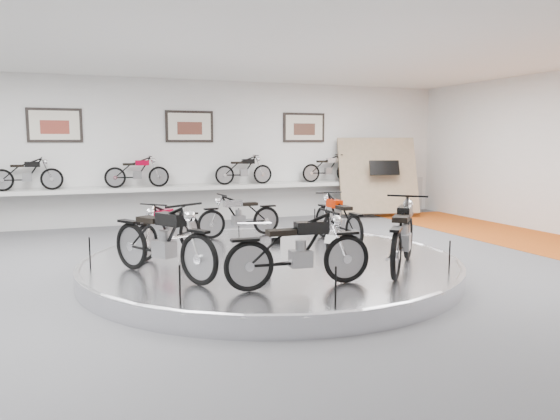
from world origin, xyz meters
name	(u,v)px	position (x,y,z in m)	size (l,w,h in m)	color
floor	(277,278)	(0.00, 0.00, 0.00)	(16.00, 16.00, 0.00)	#545457
ceiling	(277,33)	(0.00, 0.00, 4.00)	(16.00, 16.00, 0.00)	white
wall_back	(190,152)	(0.00, 7.00, 2.00)	(16.00, 16.00, 0.00)	silver
dado_band	(191,203)	(0.00, 6.98, 0.55)	(15.68, 0.04, 1.10)	#BCBCBA
display_platform	(271,266)	(0.00, 0.30, 0.15)	(6.40, 6.40, 0.30)	silver
platform_rim	(271,259)	(0.00, 0.30, 0.27)	(6.40, 6.40, 0.10)	#B2B2BA
shelf	(193,188)	(0.00, 6.70, 1.00)	(11.00, 0.55, 0.10)	silver
poster_left	(55,125)	(-3.50, 6.96, 2.70)	(1.35, 0.06, 0.88)	silver
poster_center	(190,127)	(0.00, 6.96, 2.70)	(1.35, 0.06, 0.88)	silver
poster_right	(304,128)	(3.50, 6.96, 2.70)	(1.35, 0.06, 0.88)	silver
display_panel	(378,176)	(5.60, 6.10, 1.25)	(2.40, 0.12, 2.40)	#A08369
shelf_bike_a	(27,176)	(-4.20, 6.70, 1.42)	(1.22, 0.42, 0.73)	black
shelf_bike_b	(137,174)	(-1.50, 6.70, 1.42)	(1.22, 0.42, 0.73)	#9A0020
shelf_bike_c	(244,172)	(1.50, 6.70, 1.42)	(1.22, 0.42, 0.73)	black
shelf_bike_d	(328,170)	(4.20, 6.70, 1.42)	(1.22, 0.42, 0.73)	silver
bike_a	(338,218)	(1.69, 1.09, 0.79)	(1.67, 0.59, 0.98)	red
bike_b	(239,215)	(0.09, 2.47, 0.76)	(1.56, 0.55, 0.92)	silver
bike_c	(169,228)	(-1.60, 1.18, 0.78)	(1.62, 0.57, 0.95)	#9A0020
bike_d	(163,240)	(-1.95, -0.42, 0.86)	(1.91, 0.67, 1.12)	black
bike_e	(299,250)	(-0.30, -1.66, 0.83)	(1.79, 0.63, 1.05)	black
bike_f	(403,233)	(1.63, -1.24, 0.86)	(1.92, 0.68, 1.13)	black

